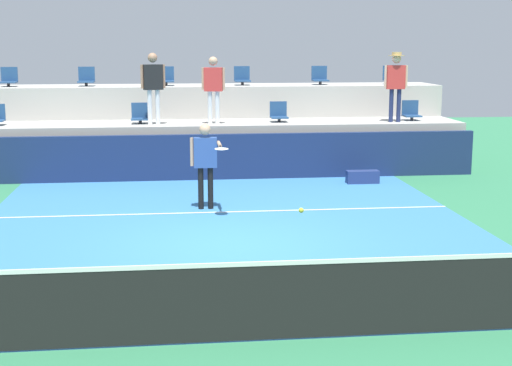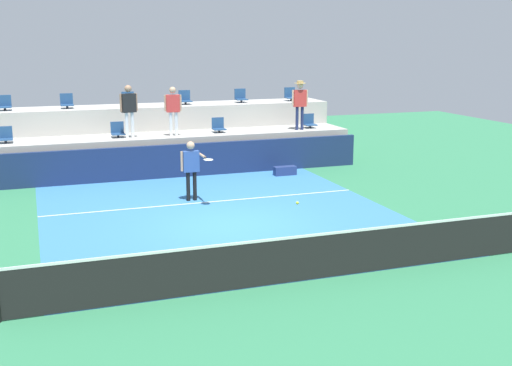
# 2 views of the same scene
# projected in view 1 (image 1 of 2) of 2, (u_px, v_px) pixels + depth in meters

# --- Properties ---
(ground_plane) EXTENTS (40.00, 40.00, 0.00)m
(ground_plane) POSITION_uv_depth(u_px,v_px,m) (233.00, 245.00, 12.13)
(ground_plane) COLOR #2D754C
(court_inner_paint) EXTENTS (9.00, 10.00, 0.01)m
(court_inner_paint) POSITION_uv_depth(u_px,v_px,m) (229.00, 230.00, 13.11)
(court_inner_paint) COLOR teal
(court_inner_paint) RESTS_ON ground_plane
(court_service_line) EXTENTS (9.00, 0.06, 0.00)m
(court_service_line) POSITION_uv_depth(u_px,v_px,m) (223.00, 212.00, 14.47)
(court_service_line) COLOR white
(court_service_line) RESTS_ON ground_plane
(tennis_net) EXTENTS (10.48, 0.08, 1.07)m
(tennis_net) POSITION_uv_depth(u_px,v_px,m) (263.00, 298.00, 8.13)
(tennis_net) COLOR black
(tennis_net) RESTS_ON ground_plane
(sponsor_backboard) EXTENTS (13.00, 0.16, 1.10)m
(sponsor_backboard) POSITION_uv_depth(u_px,v_px,m) (212.00, 157.00, 17.89)
(sponsor_backboard) COLOR navy
(sponsor_backboard) RESTS_ON ground_plane
(seating_tier_lower) EXTENTS (13.00, 1.80, 1.25)m
(seating_tier_lower) POSITION_uv_depth(u_px,v_px,m) (210.00, 146.00, 19.14)
(seating_tier_lower) COLOR #ADAAA3
(seating_tier_lower) RESTS_ON ground_plane
(seating_tier_upper) EXTENTS (13.00, 1.80, 2.10)m
(seating_tier_upper) POSITION_uv_depth(u_px,v_px,m) (206.00, 123.00, 20.82)
(seating_tier_upper) COLOR #ADAAA3
(seating_tier_upper) RESTS_ON ground_plane
(stadium_chair_lower_left) EXTENTS (0.44, 0.40, 0.52)m
(stadium_chair_lower_left) POSITION_uv_depth(u_px,v_px,m) (140.00, 115.00, 18.73)
(stadium_chair_lower_left) COLOR #2D2D33
(stadium_chair_lower_left) RESTS_ON seating_tier_lower
(stadium_chair_lower_right) EXTENTS (0.44, 0.40, 0.52)m
(stadium_chair_lower_right) POSITION_uv_depth(u_px,v_px,m) (279.00, 113.00, 19.12)
(stadium_chair_lower_right) COLOR #2D2D33
(stadium_chair_lower_right) RESTS_ON seating_tier_lower
(stadium_chair_lower_far_right) EXTENTS (0.44, 0.40, 0.52)m
(stadium_chair_lower_far_right) POSITION_uv_depth(u_px,v_px,m) (411.00, 112.00, 19.51)
(stadium_chair_lower_far_right) COLOR #2D2D33
(stadium_chair_lower_far_right) RESTS_ON seating_tier_lower
(stadium_chair_upper_far_left) EXTENTS (0.44, 0.40, 0.52)m
(stadium_chair_upper_far_left) POSITION_uv_depth(u_px,v_px,m) (9.00, 78.00, 19.93)
(stadium_chair_upper_far_left) COLOR #2D2D33
(stadium_chair_upper_far_left) RESTS_ON seating_tier_upper
(stadium_chair_upper_left) EXTENTS (0.44, 0.40, 0.52)m
(stadium_chair_upper_left) POSITION_uv_depth(u_px,v_px,m) (86.00, 78.00, 20.16)
(stadium_chair_upper_left) COLOR #2D2D33
(stadium_chair_upper_left) RESTS_ON seating_tier_upper
(stadium_chair_upper_mid_left) EXTENTS (0.44, 0.40, 0.52)m
(stadium_chair_upper_mid_left) POSITION_uv_depth(u_px,v_px,m) (166.00, 78.00, 20.40)
(stadium_chair_upper_mid_left) COLOR #2D2D33
(stadium_chair_upper_mid_left) RESTS_ON seating_tier_upper
(stadium_chair_upper_mid_right) EXTENTS (0.44, 0.40, 0.52)m
(stadium_chair_upper_mid_right) POSITION_uv_depth(u_px,v_px,m) (242.00, 77.00, 20.63)
(stadium_chair_upper_mid_right) COLOR #2D2D33
(stadium_chair_upper_mid_right) RESTS_ON seating_tier_upper
(stadium_chair_upper_right) EXTENTS (0.44, 0.40, 0.52)m
(stadium_chair_upper_right) POSITION_uv_depth(u_px,v_px,m) (320.00, 77.00, 20.88)
(stadium_chair_upper_right) COLOR #2D2D33
(stadium_chair_upper_right) RESTS_ON seating_tier_upper
(stadium_chair_upper_far_right) EXTENTS (0.44, 0.40, 0.52)m
(stadium_chair_upper_far_right) POSITION_uv_depth(u_px,v_px,m) (391.00, 77.00, 21.11)
(stadium_chair_upper_far_right) COLOR #2D2D33
(stadium_chair_upper_far_right) RESTS_ON seating_tier_upper
(tennis_player) EXTENTS (0.69, 1.18, 1.70)m
(tennis_player) POSITION_uv_depth(u_px,v_px,m) (206.00, 157.00, 14.56)
(tennis_player) COLOR black
(tennis_player) RESTS_ON ground_plane
(spectator_in_grey) EXTENTS (0.61, 0.28, 1.77)m
(spectator_in_grey) POSITION_uv_depth(u_px,v_px,m) (153.00, 81.00, 18.23)
(spectator_in_grey) COLOR white
(spectator_in_grey) RESTS_ON seating_tier_lower
(spectator_leaning_on_rail) EXTENTS (0.59, 0.26, 1.67)m
(spectator_leaning_on_rail) POSITION_uv_depth(u_px,v_px,m) (213.00, 84.00, 18.41)
(spectator_leaning_on_rail) COLOR white
(spectator_leaning_on_rail) RESTS_ON seating_tier_lower
(spectator_with_hat) EXTENTS (0.60, 0.46, 1.78)m
(spectator_with_hat) POSITION_uv_depth(u_px,v_px,m) (396.00, 79.00, 18.91)
(spectator_with_hat) COLOR navy
(spectator_with_hat) RESTS_ON seating_tier_lower
(tennis_ball) EXTENTS (0.07, 0.07, 0.07)m
(tennis_ball) POSITION_uv_depth(u_px,v_px,m) (301.00, 210.00, 9.48)
(tennis_ball) COLOR #CCE033
(equipment_bag) EXTENTS (0.76, 0.28, 0.30)m
(equipment_bag) POSITION_uv_depth(u_px,v_px,m) (362.00, 177.00, 17.46)
(equipment_bag) COLOR navy
(equipment_bag) RESTS_ON ground_plane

